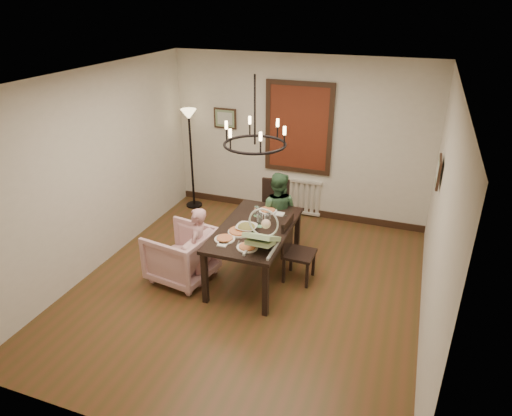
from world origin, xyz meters
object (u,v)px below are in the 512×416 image
Objects in this scene: dining_table at (255,233)px; elderly_woman at (198,253)px; seated_man at (277,219)px; floor_lamp at (192,161)px; armchair at (181,255)px; drinking_glass at (259,218)px; chair_right at (300,250)px; baby_bouncer at (262,235)px; chair_far at (273,212)px.

elderly_woman reaches higher than dining_table.
floor_lamp reaches higher than seated_man.
drinking_glass reaches higher than armchair.
dining_table is 2.04× the size of armchair.
drinking_glass reaches higher than dining_table.
armchair is 5.35× the size of drinking_glass.
seated_man is (0.73, 1.21, 0.07)m from elderly_woman.
seated_man reaches higher than chair_right.
chair_right is at bearing 117.42° from armchair.
chair_right is 0.51× the size of floor_lamp.
elderly_woman is at bearing 115.14° from chair_right.
floor_lamp is (-1.24, 2.26, 0.43)m from elderly_woman.
floor_lamp is (-2.18, 2.36, -0.06)m from baby_bouncer.
chair_far is at bearing 149.09° from elderly_woman.
chair_right is (0.69, -0.95, -0.04)m from chair_far.
elderly_woman is 2.61m from floor_lamp.
chair_right is 1.38m from elderly_woman.
armchair is 1.20m from drinking_glass.
dining_table is 1.81× the size of chair_right.
elderly_woman is 0.96m from drinking_glass.
seated_man is 2.26m from floor_lamp.
dining_table is 10.93× the size of drinking_glass.
chair_right reaches higher than dining_table.
dining_table is 1.79× the size of elderly_woman.
baby_bouncer reaches higher than dining_table.
seated_man reaches higher than chair_far.
chair_far is at bearing 102.37° from baby_bouncer.
armchair is (-0.86, -1.47, -0.13)m from chair_far.
chair_far is at bearing 38.03° from chair_right.
elderly_woman is 1.68× the size of baby_bouncer.
elderly_woman is (0.28, -0.02, 0.09)m from armchair.
seated_man reaches higher than elderly_woman.
baby_bouncer reaches higher than drinking_glass.
baby_bouncer is 0.70m from drinking_glass.
baby_bouncer is at bearing -47.23° from floor_lamp.
chair_far is 1.02m from drinking_glass.
chair_far is at bearing 94.15° from dining_table.
floor_lamp reaches higher than chair_right.
armchair is at bearing -159.20° from dining_table.
drinking_glass is at bearing -90.37° from chair_far.
dining_table is at bearing 110.94° from elderly_woman.
chair_right is 0.88m from baby_bouncer.
chair_right is 6.03× the size of drinking_glass.
floor_lamp is at bearing -32.52° from seated_man.
dining_table is 2.67m from floor_lamp.
floor_lamp is (-1.91, 1.86, 0.21)m from dining_table.
baby_bouncer is at bearing -67.79° from drinking_glass.
armchair is 0.88× the size of elderly_woman.
dining_table is at bearing 105.65° from chair_right.
elderly_woman is at bearing -61.33° from floor_lamp.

